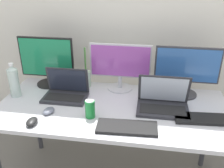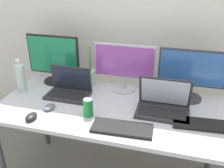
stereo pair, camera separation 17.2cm
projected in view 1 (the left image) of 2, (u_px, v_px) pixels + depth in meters
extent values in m
cube|color=silver|center=(123.00, 13.00, 2.08)|extent=(7.00, 0.08, 2.60)
cylinder|color=#424247|center=(37.00, 118.00, 2.36)|extent=(0.04, 0.04, 0.71)
cylinder|color=#424247|center=(207.00, 133.00, 2.14)|extent=(0.04, 0.04, 0.71)
cube|color=silver|center=(112.00, 108.00, 1.80)|extent=(1.67, 0.77, 0.03)
cylinder|color=black|center=(50.00, 83.00, 2.13)|extent=(0.21, 0.21, 0.01)
cylinder|color=black|center=(49.00, 79.00, 2.12)|extent=(0.03, 0.03, 0.07)
cube|color=black|center=(46.00, 57.00, 2.03)|extent=(0.45, 0.02, 0.33)
cube|color=#1E8C59|center=(46.00, 58.00, 2.02)|extent=(0.43, 0.01, 0.31)
cylinder|color=silver|center=(120.00, 88.00, 2.05)|extent=(0.20, 0.20, 0.01)
cylinder|color=silver|center=(120.00, 82.00, 2.03)|extent=(0.03, 0.03, 0.10)
cube|color=silver|center=(120.00, 61.00, 1.95)|extent=(0.48, 0.02, 0.27)
cube|color=#A54CB2|center=(120.00, 61.00, 1.94)|extent=(0.46, 0.01, 0.24)
cylinder|color=#38383D|center=(183.00, 94.00, 1.96)|extent=(0.20, 0.20, 0.01)
cylinder|color=#38383D|center=(184.00, 87.00, 1.94)|extent=(0.03, 0.03, 0.10)
cube|color=#38383D|center=(187.00, 65.00, 1.85)|extent=(0.48, 0.02, 0.28)
cube|color=#3366B2|center=(188.00, 66.00, 1.84)|extent=(0.46, 0.01, 0.25)
cube|color=#2D2D33|center=(65.00, 98.00, 1.89)|extent=(0.33, 0.20, 0.02)
cube|color=black|center=(64.00, 97.00, 1.88)|extent=(0.29, 0.11, 0.00)
cube|color=#2D2D33|center=(68.00, 80.00, 1.92)|extent=(0.33, 0.04, 0.20)
cube|color=#232838|center=(67.00, 80.00, 1.92)|extent=(0.30, 0.03, 0.18)
cube|color=#2D2D33|center=(162.00, 110.00, 1.74)|extent=(0.36, 0.23, 0.02)
cube|color=black|center=(163.00, 109.00, 1.72)|extent=(0.31, 0.13, 0.00)
cube|color=#2D2D33|center=(164.00, 89.00, 1.76)|extent=(0.36, 0.08, 0.23)
cube|color=silver|center=(164.00, 90.00, 1.76)|extent=(0.32, 0.06, 0.20)
cube|color=black|center=(127.00, 127.00, 1.55)|extent=(0.39, 0.17, 0.02)
cube|color=black|center=(208.00, 119.00, 1.63)|extent=(0.44, 0.16, 0.02)
ellipsoid|color=slate|center=(49.00, 111.00, 1.71)|extent=(0.09, 0.11, 0.03)
ellipsoid|color=black|center=(32.00, 122.00, 1.59)|extent=(0.07, 0.10, 0.04)
cylinder|color=silver|center=(14.00, 83.00, 1.89)|extent=(0.08, 0.08, 0.22)
cone|color=silver|center=(11.00, 68.00, 1.84)|extent=(0.07, 0.07, 0.03)
cylinder|color=white|center=(11.00, 65.00, 1.83)|extent=(0.03, 0.03, 0.02)
cylinder|color=#197F33|center=(90.00, 109.00, 1.65)|extent=(0.07, 0.07, 0.12)
cylinder|color=silver|center=(90.00, 101.00, 1.62)|extent=(0.06, 0.06, 0.00)
cylinder|color=#B2D1B7|center=(86.00, 79.00, 2.07)|extent=(0.08, 0.08, 0.13)
cylinder|color=#519342|center=(85.00, 60.00, 1.99)|extent=(0.01, 0.01, 0.21)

